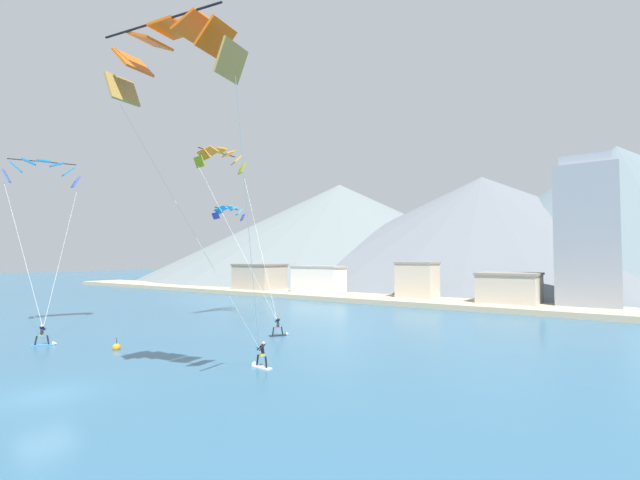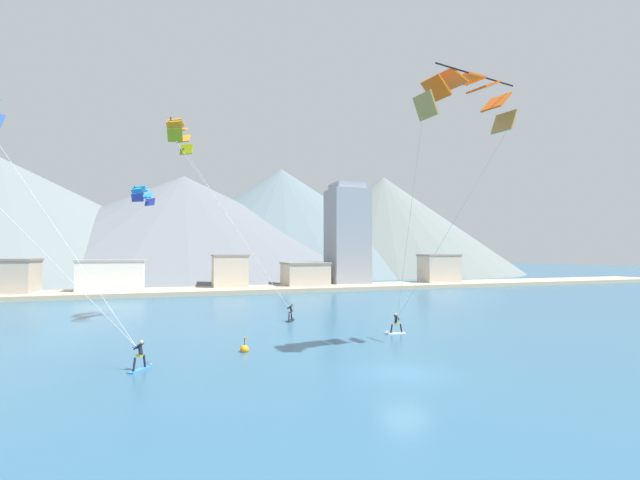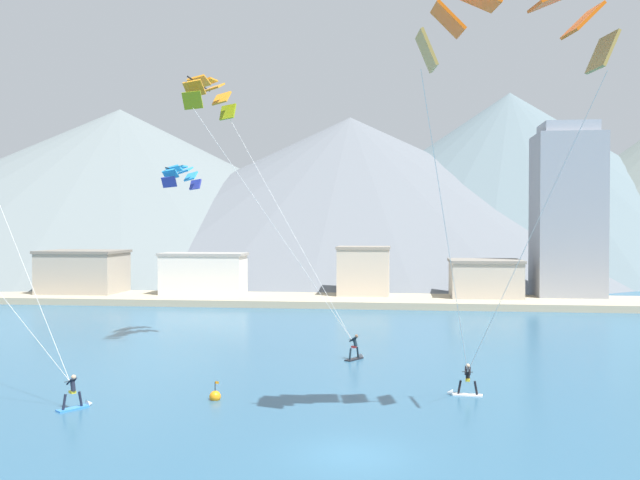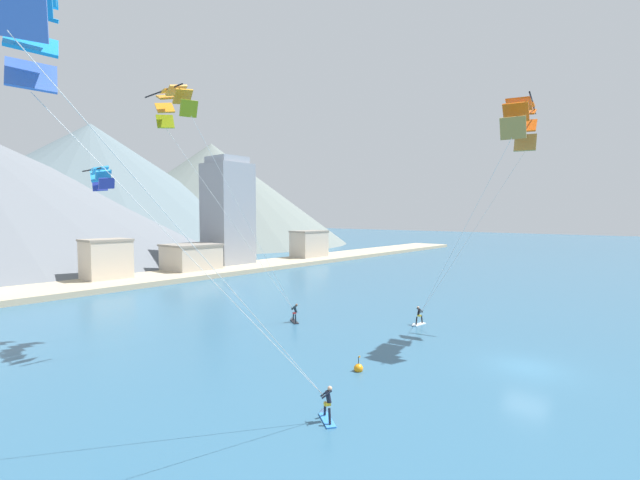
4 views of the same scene
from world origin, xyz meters
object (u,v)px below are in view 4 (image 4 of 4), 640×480
object	(u,v)px
kitesurfer_mid_center	(326,409)
parafoil_kite_distant_high_outer	(100,176)
kitesurfer_near_lead	(417,320)
parafoil_kite_near_lead	(521,120)
parafoil_kite_near_trail	(174,104)
race_marker_buoy	(358,368)
kitesurfer_near_trail	(294,316)
parafoil_kite_mid_center	(27,20)

from	to	relation	value
kitesurfer_mid_center	parafoil_kite_distant_high_outer	bearing A→B (deg)	94.14
kitesurfer_near_lead	parafoil_kite_distant_high_outer	size ratio (longest dim) A/B	0.45
kitesurfer_near_lead	parafoil_kite_near_lead	distance (m)	17.54
parafoil_kite_near_trail	race_marker_buoy	size ratio (longest dim) A/B	16.56
kitesurfer_near_trail	race_marker_buoy	bearing A→B (deg)	-118.57
kitesurfer_mid_center	kitesurfer_near_trail	bearing A→B (deg)	48.48
parafoil_kite_near_lead	kitesurfer_mid_center	bearing A→B (deg)	171.86
parafoil_kite_near_trail	race_marker_buoy	world-z (taller)	parafoil_kite_near_trail
kitesurfer_near_lead	parafoil_kite_distant_high_outer	xyz separation A→B (m)	(-19.21, 15.08, 11.66)
parafoil_kite_near_trail	parafoil_kite_distant_high_outer	distance (m)	7.39
kitesurfer_near_lead	race_marker_buoy	xyz separation A→B (m)	(-11.92, -2.34, -0.28)
kitesurfer_near_trail	kitesurfer_mid_center	size ratio (longest dim) A/B	1.00
parafoil_kite_near_trail	race_marker_buoy	distance (m)	21.77
kitesurfer_near_lead	parafoil_kite_distant_high_outer	world-z (taller)	parafoil_kite_distant_high_outer
kitesurfer_mid_center	parafoil_kite_mid_center	world-z (taller)	parafoil_kite_mid_center
kitesurfer_near_trail	parafoil_kite_distant_high_outer	xyz separation A→B (m)	(-13.34, 6.29, 11.62)
kitesurfer_mid_center	race_marker_buoy	xyz separation A→B (m)	(5.86, 2.33, -0.31)
parafoil_kite_near_lead	parafoil_kite_mid_center	size ratio (longest dim) A/B	1.08
parafoil_kite_distant_high_outer	race_marker_buoy	distance (m)	22.33
parafoil_kite_near_lead	race_marker_buoy	xyz separation A→B (m)	(-13.25, 5.07, -16.12)
kitesurfer_mid_center	parafoil_kite_near_lead	bearing A→B (deg)	-8.14
parafoil_kite_near_trail	parafoil_kite_mid_center	world-z (taller)	parafoil_kite_near_trail
parafoil_kite_near_lead	parafoil_kite_near_trail	xyz separation A→B (m)	(-17.16, 18.20, 0.80)
parafoil_kite_near_trail	parafoil_kite_distant_high_outer	bearing A→B (deg)	128.23
race_marker_buoy	kitesurfer_near_lead	bearing A→B (deg)	11.09
kitesurfer_mid_center	parafoil_kite_distant_high_outer	xyz separation A→B (m)	(-1.43, 19.75, 11.63)
kitesurfer_near_lead	kitesurfer_near_trail	xyz separation A→B (m)	(-5.86, 8.79, 0.04)
race_marker_buoy	kitesurfer_mid_center	bearing A→B (deg)	-158.28
kitesurfer_mid_center	parafoil_kite_near_trail	size ratio (longest dim) A/B	0.10
kitesurfer_near_trail	parafoil_kite_mid_center	world-z (taller)	parafoil_kite_mid_center
kitesurfer_near_lead	race_marker_buoy	bearing A→B (deg)	-168.91
parafoil_kite_near_lead	parafoil_kite_distant_high_outer	world-z (taller)	parafoil_kite_near_lead
kitesurfer_mid_center	race_marker_buoy	distance (m)	6.31
kitesurfer_mid_center	parafoil_kite_near_trail	bearing A→B (deg)	82.84
race_marker_buoy	kitesurfer_near_trail	bearing A→B (deg)	61.43
kitesurfer_near_trail	parafoil_kite_distant_high_outer	distance (m)	18.78
kitesurfer_mid_center	parafoil_kite_distant_high_outer	distance (m)	22.96
parafoil_kite_distant_high_outer	parafoil_kite_near_trail	bearing A→B (deg)	-51.77
parafoil_kite_mid_center	race_marker_buoy	distance (m)	22.10
race_marker_buoy	parafoil_kite_near_lead	bearing A→B (deg)	-20.92
race_marker_buoy	parafoil_kite_distant_high_outer	bearing A→B (deg)	112.71
kitesurfer_near_trail	parafoil_kite_near_lead	size ratio (longest dim) A/B	0.10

